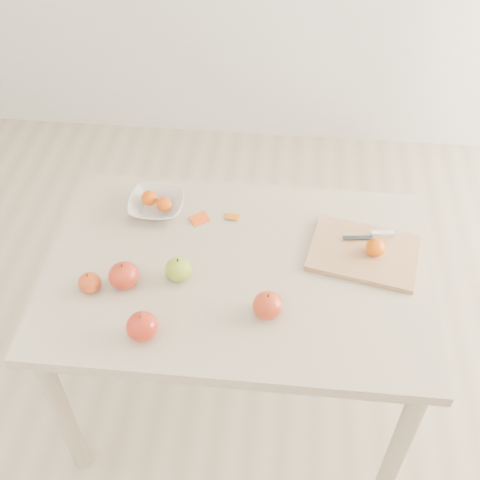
{
  "coord_description": "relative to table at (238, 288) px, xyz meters",
  "views": [
    {
      "loc": [
        0.13,
        -1.24,
        2.15
      ],
      "look_at": [
        0.0,
        0.05,
        0.82
      ],
      "focal_mm": 45.0,
      "sensor_mm": 36.0,
      "label": 1
    }
  ],
  "objects": [
    {
      "name": "apple_green",
      "position": [
        -0.18,
        -0.06,
        0.14
      ],
      "size": [
        0.08,
        0.08,
        0.07
      ],
      "primitive_type": "ellipsoid",
      "color": "#68A225",
      "rests_on": "table"
    },
    {
      "name": "board_tangerine",
      "position": [
        0.42,
        0.08,
        0.14
      ],
      "size": [
        0.06,
        0.06,
        0.05
      ],
      "primitive_type": "ellipsoid",
      "color": "#D05B07",
      "rests_on": "cutting_board"
    },
    {
      "name": "apple_red_d",
      "position": [
        -0.43,
        -0.13,
        0.13
      ],
      "size": [
        0.07,
        0.07,
        0.06
      ],
      "primitive_type": "ellipsoid",
      "color": "#A41002",
      "rests_on": "table"
    },
    {
      "name": "fruit_bowl",
      "position": [
        -0.3,
        0.23,
        0.12
      ],
      "size": [
        0.19,
        0.19,
        0.05
      ],
      "primitive_type": "imported",
      "color": "silver",
      "rests_on": "table"
    },
    {
      "name": "orange_peel_a",
      "position": [
        -0.15,
        0.2,
        0.1
      ],
      "size": [
        0.07,
        0.07,
        0.01
      ],
      "primitive_type": "cube",
      "rotation": [
        0.21,
        0.0,
        0.64
      ],
      "color": "#CF450E",
      "rests_on": "table"
    },
    {
      "name": "orange_peel_b",
      "position": [
        -0.04,
        0.22,
        0.1
      ],
      "size": [
        0.05,
        0.04,
        0.01
      ],
      "primitive_type": "cube",
      "rotation": [
        -0.14,
        0.0,
        -0.12
      ],
      "color": "orange",
      "rests_on": "table"
    },
    {
      "name": "bowl_tangerine_far",
      "position": [
        -0.27,
        0.22,
        0.14
      ],
      "size": [
        0.05,
        0.05,
        0.05
      ],
      "primitive_type": "ellipsoid",
      "color": "#DD5207",
      "rests_on": "fruit_bowl"
    },
    {
      "name": "paring_knife",
      "position": [
        0.44,
        0.16,
        0.12
      ],
      "size": [
        0.17,
        0.05,
        0.01
      ],
      "color": "white",
      "rests_on": "cutting_board"
    },
    {
      "name": "apple_red_c",
      "position": [
        -0.24,
        -0.28,
        0.14
      ],
      "size": [
        0.09,
        0.09,
        0.08
      ],
      "primitive_type": "ellipsoid",
      "color": "#9A0307",
      "rests_on": "table"
    },
    {
      "name": "apple_red_e",
      "position": [
        0.1,
        -0.17,
        0.14
      ],
      "size": [
        0.09,
        0.09,
        0.08
      ],
      "primitive_type": "ellipsoid",
      "color": "#A12210",
      "rests_on": "table"
    },
    {
      "name": "table",
      "position": [
        0.0,
        0.0,
        0.0
      ],
      "size": [
        1.2,
        0.8,
        0.75
      ],
      "color": "#C7AF96",
      "rests_on": "ground"
    },
    {
      "name": "ground",
      "position": [
        0.0,
        0.0,
        -0.65
      ],
      "size": [
        3.5,
        3.5,
        0.0
      ],
      "primitive_type": "plane",
      "color": "#C6B293",
      "rests_on": "ground"
    },
    {
      "name": "cutting_board",
      "position": [
        0.39,
        0.09,
        0.11
      ],
      "size": [
        0.37,
        0.31,
        0.02
      ],
      "primitive_type": "cube",
      "rotation": [
        0.0,
        0.0,
        -0.2
      ],
      "color": "tan",
      "rests_on": "table"
    },
    {
      "name": "apple_red_b",
      "position": [
        -0.33,
        -0.1,
        0.14
      ],
      "size": [
        0.09,
        0.09,
        0.08
      ],
      "primitive_type": "ellipsoid",
      "color": "maroon",
      "rests_on": "table"
    },
    {
      "name": "bowl_tangerine_near",
      "position": [
        -0.33,
        0.24,
        0.14
      ],
      "size": [
        0.06,
        0.06,
        0.05
      ],
      "primitive_type": "ellipsoid",
      "color": "#DB4207",
      "rests_on": "fruit_bowl"
    }
  ]
}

